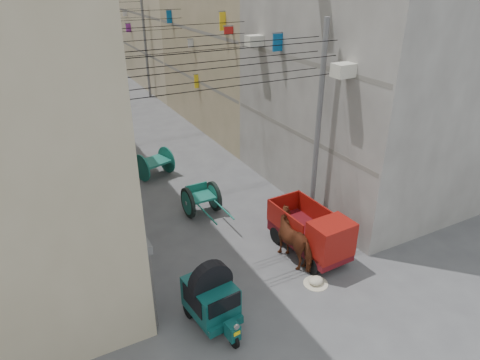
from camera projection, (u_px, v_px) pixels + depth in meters
ground at (335, 357)px, 11.55m from camera, size 140.00×140.00×0.00m
building_row_right at (170, 6)px, 39.12m from camera, size 8.00×62.00×14.00m
shutters_left at (99, 185)px, 17.46m from camera, size 0.18×14.40×2.88m
signboards at (121, 75)px, 27.20m from camera, size 8.22×40.52×5.67m
ac_units at (299, 29)px, 15.89m from camera, size 0.70×6.55×3.35m
utility_poles at (141, 81)px, 23.26m from camera, size 7.40×22.20×8.00m
overhead_cables at (150, 33)px, 19.98m from camera, size 7.40×22.52×1.12m
auto_rickshaw at (211, 296)px, 12.32m from camera, size 1.46×2.31×1.59m
tonga_cart at (201, 199)px, 18.12m from camera, size 1.42×2.91×1.30m
mini_truck at (316, 237)px, 15.18m from camera, size 1.61×3.35×1.85m
second_cart at (154, 163)px, 21.37m from camera, size 1.89×1.77×1.38m
feed_sack at (316, 281)px, 14.19m from camera, size 0.51×0.41×0.26m
horse at (297, 238)px, 15.09m from camera, size 1.15×2.16×1.75m
distant_car_white at (98, 128)px, 26.61m from camera, size 2.11×3.68×1.18m
distant_car_grey at (109, 74)px, 40.20m from camera, size 1.54×3.79×1.22m
distant_car_green at (69, 64)px, 44.54m from camera, size 1.83×4.27×1.23m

